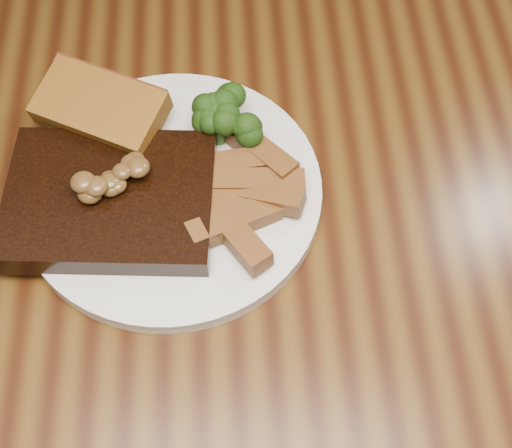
# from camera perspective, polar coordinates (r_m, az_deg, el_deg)

# --- Properties ---
(ground) EXTENTS (4.50, 4.50, 0.00)m
(ground) POSITION_cam_1_polar(r_m,az_deg,el_deg) (1.37, -0.29, -16.97)
(ground) COLOR #3A230D
(ground) RESTS_ON ground
(dining_table) EXTENTS (1.60, 0.90, 0.75)m
(dining_table) POSITION_cam_1_polar(r_m,az_deg,el_deg) (0.75, -0.52, -4.82)
(dining_table) COLOR #452B0D
(dining_table) RESTS_ON ground
(plate) EXTENTS (0.31, 0.31, 0.01)m
(plate) POSITION_cam_1_polar(r_m,az_deg,el_deg) (0.69, -6.71, 2.52)
(plate) COLOR silver
(plate) RESTS_ON dining_table
(steak) EXTENTS (0.20, 0.16, 0.03)m
(steak) POSITION_cam_1_polar(r_m,az_deg,el_deg) (0.67, -11.57, 1.88)
(steak) COLOR black
(steak) RESTS_ON plate
(steak_bone) EXTENTS (0.14, 0.02, 0.02)m
(steak_bone) POSITION_cam_1_polar(r_m,az_deg,el_deg) (0.64, -11.77, -3.27)
(steak_bone) COLOR beige
(steak_bone) RESTS_ON plate
(mushroom_pile) EXTENTS (0.07, 0.07, 0.03)m
(mushroom_pile) POSITION_cam_1_polar(r_m,az_deg,el_deg) (0.65, -11.64, 3.71)
(mushroom_pile) COLOR #53391A
(mushroom_pile) RESTS_ON steak
(garlic_bread) EXTENTS (0.14, 0.11, 0.03)m
(garlic_bread) POSITION_cam_1_polar(r_m,az_deg,el_deg) (0.73, -12.05, 8.03)
(garlic_bread) COLOR brown
(garlic_bread) RESTS_ON plate
(potato_wedges) EXTENTS (0.12, 0.12, 0.02)m
(potato_wedges) POSITION_cam_1_polar(r_m,az_deg,el_deg) (0.66, -2.26, 2.32)
(potato_wedges) COLOR brown
(potato_wedges) RESTS_ON plate
(broccoli_cluster) EXTENTS (0.07, 0.07, 0.04)m
(broccoli_cluster) POSITION_cam_1_polar(r_m,az_deg,el_deg) (0.71, -3.00, 8.04)
(broccoli_cluster) COLOR #1D370C
(broccoli_cluster) RESTS_ON plate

